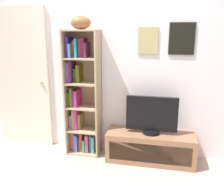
% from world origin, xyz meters
% --- Properties ---
extents(back_wall, '(4.80, 0.08, 2.46)m').
position_xyz_m(back_wall, '(0.00, 1.13, 1.23)').
color(back_wall, white).
rests_on(back_wall, ground).
extents(bookshelf, '(0.45, 0.29, 1.68)m').
position_xyz_m(bookshelf, '(-0.46, 0.99, 0.78)').
color(bookshelf, tan).
rests_on(bookshelf, ground).
extents(football, '(0.28, 0.21, 0.17)m').
position_xyz_m(football, '(-0.42, 0.96, 1.76)').
color(football, brown).
rests_on(football, bookshelf).
extents(tv_stand, '(1.13, 0.39, 0.39)m').
position_xyz_m(tv_stand, '(0.50, 0.90, 0.19)').
color(tv_stand, '#8B6145').
rests_on(tv_stand, ground).
extents(television, '(0.64, 0.22, 0.49)m').
position_xyz_m(television, '(0.50, 0.90, 0.62)').
color(television, black).
rests_on(television, tv_stand).
extents(door, '(0.81, 0.09, 1.99)m').
position_xyz_m(door, '(-1.37, 1.08, 0.99)').
color(door, silver).
rests_on(door, ground).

